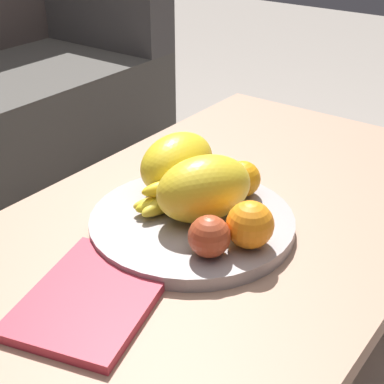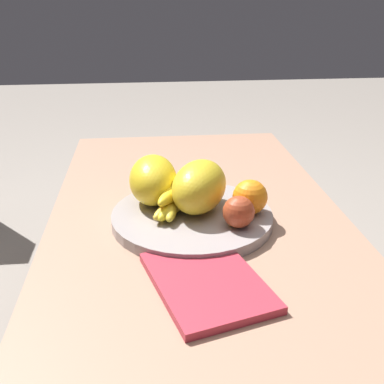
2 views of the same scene
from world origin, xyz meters
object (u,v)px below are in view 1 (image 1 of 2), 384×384
(fruit_bowl, at_px, (192,223))
(orange_front, at_px, (242,179))
(melon_large_front, at_px, (204,189))
(orange_left, at_px, (250,225))
(coffee_table, at_px, (211,243))
(apple_front, at_px, (209,236))
(banana_bunch, at_px, (176,194))
(magazine, at_px, (94,296))
(melon_smaller_beside, at_px, (177,163))

(fruit_bowl, relative_size, orange_front, 5.36)
(melon_large_front, height_order, orange_left, melon_large_front)
(melon_large_front, bearing_deg, orange_left, -104.23)
(coffee_table, xyz_separation_m, fruit_bowl, (-0.04, 0.02, 0.05))
(apple_front, bearing_deg, fruit_bowl, 49.56)
(melon_large_front, bearing_deg, banana_bunch, 92.30)
(apple_front, bearing_deg, orange_front, 17.49)
(magazine, bearing_deg, apple_front, -43.53)
(melon_smaller_beside, bearing_deg, fruit_bowl, -128.39)
(melon_smaller_beside, xyz_separation_m, orange_front, (0.05, -0.11, -0.02))
(coffee_table, bearing_deg, orange_front, -7.45)
(coffee_table, distance_m, fruit_bowl, 0.07)
(melon_large_front, relative_size, melon_smaller_beside, 1.05)
(melon_smaller_beside, bearing_deg, magazine, -164.78)
(melon_smaller_beside, bearing_deg, orange_left, -111.45)
(apple_front, distance_m, magazine, 0.20)
(orange_front, height_order, apple_front, same)
(coffee_table, relative_size, orange_front, 18.55)
(melon_large_front, xyz_separation_m, orange_front, (0.11, -0.01, -0.02))
(fruit_bowl, bearing_deg, orange_front, -13.41)
(coffee_table, xyz_separation_m, melon_large_front, (-0.02, -0.00, 0.13))
(coffee_table, relative_size, magazine, 5.07)
(fruit_bowl, bearing_deg, coffee_table, -26.43)
(melon_large_front, relative_size, magazine, 0.70)
(fruit_bowl, relative_size, apple_front, 5.35)
(fruit_bowl, xyz_separation_m, orange_left, (-0.02, -0.13, 0.05))
(orange_front, distance_m, orange_left, 0.17)
(banana_bunch, bearing_deg, orange_front, -32.58)
(orange_left, bearing_deg, orange_front, 36.11)
(melon_large_front, xyz_separation_m, banana_bunch, (-0.00, 0.06, -0.03))
(coffee_table, xyz_separation_m, apple_front, (-0.11, -0.07, 0.10))
(fruit_bowl, distance_m, apple_front, 0.13)
(melon_large_front, distance_m, magazine, 0.27)
(apple_front, bearing_deg, banana_bunch, 57.09)
(fruit_bowl, xyz_separation_m, magazine, (-0.25, -0.00, -0.00))
(coffee_table, distance_m, banana_bunch, 0.12)
(magazine, bearing_deg, coffee_table, -19.14)
(orange_front, bearing_deg, magazine, 175.75)
(orange_front, bearing_deg, fruit_bowl, 166.59)
(melon_smaller_beside, height_order, orange_front, melon_smaller_beside)
(coffee_table, bearing_deg, apple_front, -146.97)
(orange_left, bearing_deg, coffee_table, 64.85)
(fruit_bowl, bearing_deg, orange_left, -97.43)
(coffee_table, distance_m, apple_front, 0.17)
(melon_smaller_beside, relative_size, apple_front, 2.44)
(banana_bunch, relative_size, magazine, 0.65)
(melon_large_front, distance_m, melon_smaller_beside, 0.12)
(melon_smaller_beside, xyz_separation_m, apple_front, (-0.14, -0.18, -0.02))
(banana_bunch, bearing_deg, magazine, -170.35)
(orange_front, bearing_deg, banana_bunch, 147.42)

